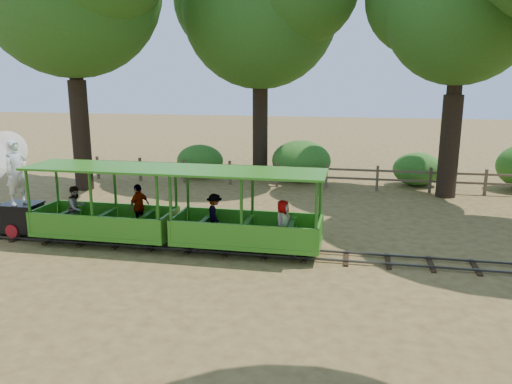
# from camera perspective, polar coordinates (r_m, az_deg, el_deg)

# --- Properties ---
(ground) EXTENTS (90.00, 90.00, 0.00)m
(ground) POSITION_cam_1_polar(r_m,az_deg,el_deg) (12.80, 1.23, -7.09)
(ground) COLOR #9F7F44
(ground) RESTS_ON ground
(track) EXTENTS (22.00, 1.00, 0.10)m
(track) POSITION_cam_1_polar(r_m,az_deg,el_deg) (12.78, 1.23, -6.81)
(track) COLOR #3F3D3A
(track) RESTS_ON ground
(carriage_front) EXTENTS (3.91, 1.60, 2.03)m
(carriage_front) POSITION_cam_1_polar(r_m,az_deg,el_deg) (13.98, -16.84, -2.38)
(carriage_front) COLOR #34811C
(carriage_front) RESTS_ON track
(carriage_rear) EXTENTS (3.91, 1.60, 2.03)m
(carriage_rear) POSITION_cam_1_polar(r_m,az_deg,el_deg) (12.63, -1.14, -3.51)
(carriage_rear) COLOR #34811C
(carriage_rear) RESTS_ON track
(oak_nc) EXTENTS (8.08, 7.11, 10.34)m
(oak_nc) POSITION_cam_1_polar(r_m,az_deg,el_deg) (22.02, 0.46, 20.94)
(oak_nc) COLOR #2D2116
(oak_nc) RESTS_ON ground
(oak_ne) EXTENTS (6.62, 5.82, 9.37)m
(oak_ne) POSITION_cam_1_polar(r_m,az_deg,el_deg) (19.86, 22.38, 19.54)
(oak_ne) COLOR #2D2116
(oak_ne) RESTS_ON ground
(fence) EXTENTS (18.10, 0.10, 1.00)m
(fence) POSITION_cam_1_polar(r_m,az_deg,el_deg) (20.31, 5.22, 2.13)
(fence) COLOR brown
(fence) RESTS_ON ground
(shrub_west) EXTENTS (2.10, 1.62, 1.46)m
(shrub_west) POSITION_cam_1_polar(r_m,az_deg,el_deg) (22.50, -6.41, 3.56)
(shrub_west) COLOR #2D6B1E
(shrub_west) RESTS_ON ground
(shrub_mid_w) EXTENTS (2.54, 1.95, 1.76)m
(shrub_mid_w) POSITION_cam_1_polar(r_m,az_deg,el_deg) (21.54, 5.18, 3.57)
(shrub_mid_w) COLOR #2D6B1E
(shrub_mid_w) RESTS_ON ground
(shrub_mid_e) EXTENTS (1.98, 1.52, 1.37)m
(shrub_mid_e) POSITION_cam_1_polar(r_m,az_deg,el_deg) (21.61, 17.95, 2.50)
(shrub_mid_e) COLOR #2D6B1E
(shrub_mid_e) RESTS_ON ground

